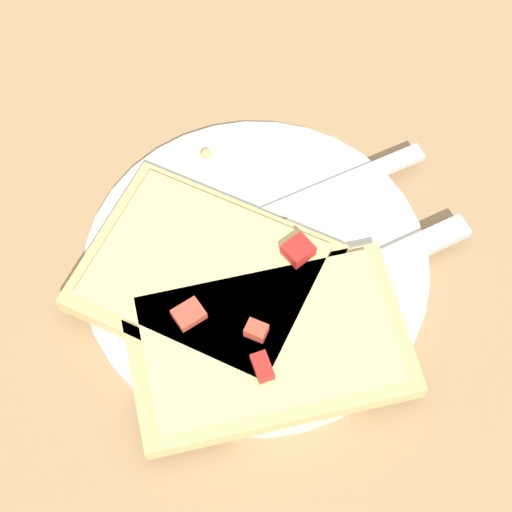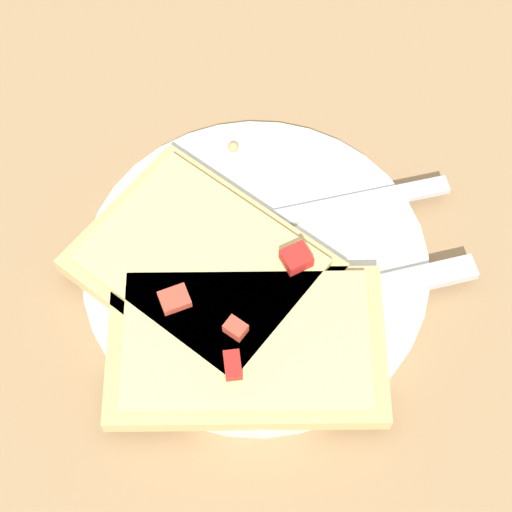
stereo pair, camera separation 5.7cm
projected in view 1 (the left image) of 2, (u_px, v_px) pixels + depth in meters
The scene contains 7 objects.
ground_plane at pixel (256, 271), 0.59m from camera, with size 4.00×4.00×0.00m, color #9E7A51.
plate at pixel (256, 267), 0.58m from camera, with size 0.23×0.23×0.01m.
fork at pixel (262, 218), 0.59m from camera, with size 0.14×0.20×0.01m.
knife at pixel (355, 275), 0.57m from camera, with size 0.13×0.18×0.01m.
pizza_slice_main at pixel (206, 276), 0.56m from camera, with size 0.16×0.18×0.03m.
pizza_slice_corner at pixel (268, 344), 0.54m from camera, with size 0.16×0.20×0.03m.
crumb_scatter at pixel (223, 266), 0.57m from camera, with size 0.14×0.05×0.01m.
Camera 1 is at (-0.26, -0.03, 0.53)m, focal length 60.00 mm.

